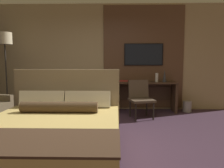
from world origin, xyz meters
TOP-DOWN VIEW (x-y plane):
  - ground_plane at (0.00, 0.00)m, footprint 16.00×16.00m
  - wall_back_tv_panel at (0.15, 2.59)m, footprint 7.20×0.09m
  - bed at (-0.43, -0.43)m, footprint 1.87×2.22m
  - desk at (1.17, 2.32)m, footprint 1.62×0.50m
  - tv at (1.17, 2.52)m, footprint 1.02×0.04m
  - desk_chair at (1.00, 1.68)m, footprint 0.62×0.62m
  - floor_lamp at (-2.22, 1.92)m, footprint 0.34×0.34m
  - vase_tall at (1.67, 2.24)m, footprint 0.10×0.10m
  - vase_short at (1.48, 2.24)m, footprint 0.07×0.07m
  - book at (0.65, 2.36)m, footprint 0.24×0.18m
  - waste_bin at (2.28, 2.27)m, footprint 0.22×0.22m

SIDE VIEW (x-z plane):
  - ground_plane at x=0.00m, z-range 0.00..0.00m
  - waste_bin at x=2.28m, z-range 0.00..0.28m
  - bed at x=-0.43m, z-range -0.27..0.88m
  - desk_chair at x=1.00m, z-range 0.07..0.94m
  - desk at x=1.17m, z-range 0.13..0.90m
  - book at x=0.65m, z-range 0.77..0.80m
  - vase_short at x=1.48m, z-range 0.77..1.00m
  - vase_tall at x=1.67m, z-range 0.77..1.09m
  - wall_back_tv_panel at x=0.15m, z-range 0.00..2.80m
  - tv at x=1.17m, z-range 1.19..1.76m
  - floor_lamp at x=-2.22m, z-range 0.69..2.67m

